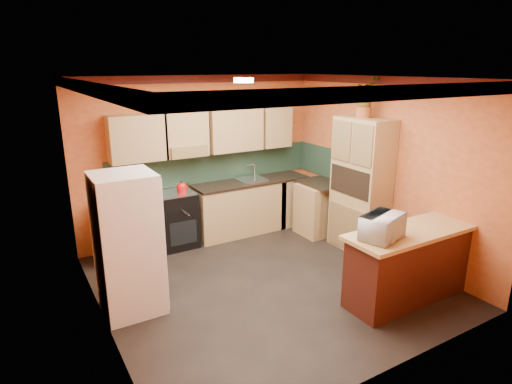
{
  "coord_description": "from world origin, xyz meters",
  "views": [
    {
      "loc": [
        -2.8,
        -4.45,
        2.84
      ],
      "look_at": [
        0.1,
        0.45,
        1.16
      ],
      "focal_mm": 30.0,
      "sensor_mm": 36.0,
      "label": 1
    }
  ],
  "objects_px": {
    "base_cabinets_back": "(212,214)",
    "breakfast_bar": "(412,265)",
    "pantry": "(361,186)",
    "microwave": "(382,227)",
    "stove": "(176,219)",
    "fridge": "(128,244)"
  },
  "relations": [
    {
      "from": "base_cabinets_back",
      "to": "breakfast_bar",
      "type": "height_order",
      "value": "same"
    },
    {
      "from": "stove",
      "to": "fridge",
      "type": "height_order",
      "value": "fridge"
    },
    {
      "from": "fridge",
      "to": "microwave",
      "type": "bearing_deg",
      "value": -30.98
    },
    {
      "from": "breakfast_bar",
      "to": "stove",
      "type": "bearing_deg",
      "value": 122.68
    },
    {
      "from": "microwave",
      "to": "stove",
      "type": "bearing_deg",
      "value": 96.02
    },
    {
      "from": "base_cabinets_back",
      "to": "pantry",
      "type": "height_order",
      "value": "pantry"
    },
    {
      "from": "pantry",
      "to": "breakfast_bar",
      "type": "bearing_deg",
      "value": -108.43
    },
    {
      "from": "base_cabinets_back",
      "to": "breakfast_bar",
      "type": "bearing_deg",
      "value": -66.39
    },
    {
      "from": "fridge",
      "to": "pantry",
      "type": "relative_size",
      "value": 0.81
    },
    {
      "from": "stove",
      "to": "fridge",
      "type": "distance_m",
      "value": 1.96
    },
    {
      "from": "stove",
      "to": "microwave",
      "type": "xyz_separation_m",
      "value": [
        1.37,
        -3.06,
        0.62
      ]
    },
    {
      "from": "base_cabinets_back",
      "to": "breakfast_bar",
      "type": "distance_m",
      "value": 3.34
    },
    {
      "from": "stove",
      "to": "fridge",
      "type": "relative_size",
      "value": 0.54
    },
    {
      "from": "pantry",
      "to": "microwave",
      "type": "xyz_separation_m",
      "value": [
        -1.08,
        -1.47,
        0.02
      ]
    },
    {
      "from": "pantry",
      "to": "fridge",
      "type": "bearing_deg",
      "value": 179.3
    },
    {
      "from": "pantry",
      "to": "breakfast_bar",
      "type": "distance_m",
      "value": 1.66
    },
    {
      "from": "breakfast_bar",
      "to": "microwave",
      "type": "relative_size",
      "value": 3.45
    },
    {
      "from": "stove",
      "to": "base_cabinets_back",
      "type": "bearing_deg",
      "value": 0.0
    },
    {
      "from": "base_cabinets_back",
      "to": "fridge",
      "type": "relative_size",
      "value": 2.15
    },
    {
      "from": "breakfast_bar",
      "to": "microwave",
      "type": "xyz_separation_m",
      "value": [
        -0.59,
        0.0,
        0.63
      ]
    },
    {
      "from": "microwave",
      "to": "fridge",
      "type": "bearing_deg",
      "value": 130.87
    },
    {
      "from": "breakfast_bar",
      "to": "microwave",
      "type": "distance_m",
      "value": 0.87
    }
  ]
}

